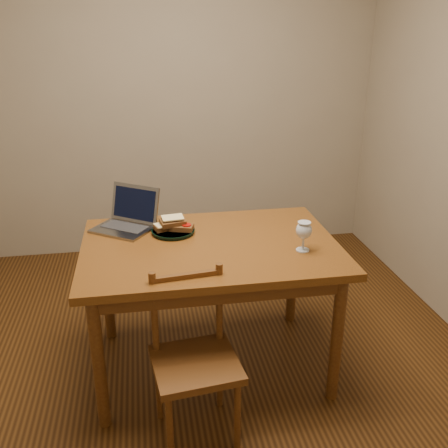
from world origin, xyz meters
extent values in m
cube|color=black|center=(0.00, 0.00, -0.01)|extent=(3.20, 3.20, 0.02)
cube|color=gray|center=(0.00, 1.61, 1.30)|extent=(3.20, 0.02, 2.60)
cube|color=gray|center=(0.00, -1.61, 1.30)|extent=(3.20, 0.02, 2.60)
cube|color=#4F2C0D|center=(0.05, -0.06, 0.72)|extent=(1.30, 0.90, 0.04)
cylinder|color=#43230E|center=(-0.52, -0.43, 0.35)|extent=(0.06, 0.06, 0.70)
cylinder|color=#43230E|center=(0.62, -0.43, 0.35)|extent=(0.06, 0.06, 0.70)
cylinder|color=#43230E|center=(-0.52, 0.31, 0.35)|extent=(0.06, 0.06, 0.70)
cylinder|color=#43230E|center=(0.62, 0.31, 0.35)|extent=(0.06, 0.06, 0.70)
cube|color=#43230E|center=(-0.09, -0.55, 0.38)|extent=(0.41, 0.40, 0.04)
cube|color=#43230E|center=(-0.11, -0.41, 0.71)|extent=(0.30, 0.06, 0.11)
cylinder|color=black|center=(-0.13, 0.11, 0.75)|extent=(0.23, 0.23, 0.02)
cube|color=slate|center=(-0.40, 0.19, 0.75)|extent=(0.36, 0.34, 0.01)
cube|color=slate|center=(-0.32, 0.30, 0.85)|extent=(0.28, 0.22, 0.20)
cube|color=black|center=(-0.32, 0.30, 0.85)|extent=(0.24, 0.19, 0.17)
camera|label=1|loc=(-0.27, -2.37, 1.78)|focal=40.00mm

